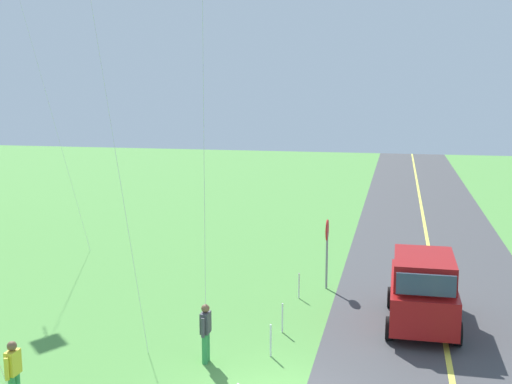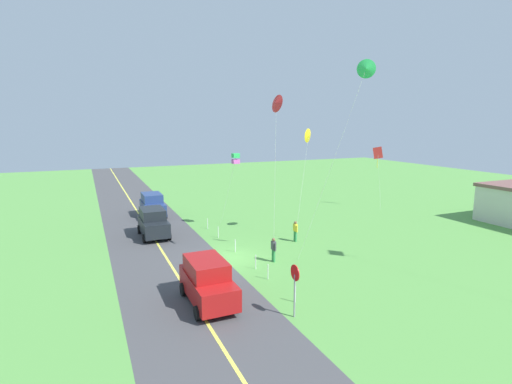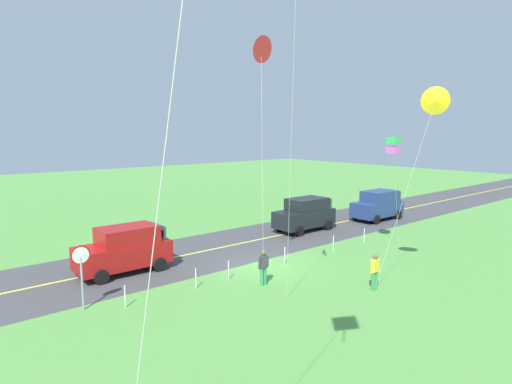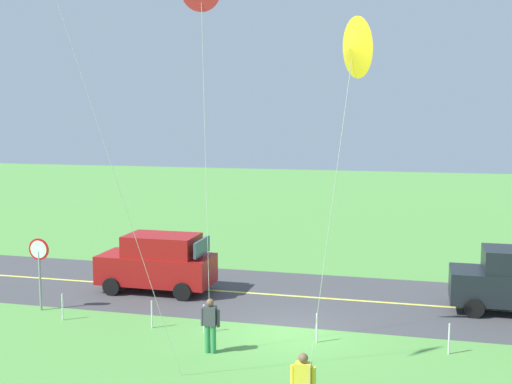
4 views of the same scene
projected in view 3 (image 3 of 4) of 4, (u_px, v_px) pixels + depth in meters
The scene contains 18 objects.
ground_plane at pixel (261, 266), 22.01m from camera, with size 120.00×120.00×0.10m, color #549342.
asphalt_road at pixel (217, 248), 25.05m from camera, with size 120.00×7.00×0.00m, color #424244.
road_centre_stripe at pixel (217, 248), 25.05m from camera, with size 120.00×0.16×0.00m, color #E5E04C.
car_suv_foreground at pixel (124, 249), 20.72m from camera, with size 4.40×2.12×2.24m.
car_parked_west_far at pixel (378, 205), 33.05m from camera, with size 4.40×2.12×2.24m.
car_parked_west_near at pixel (305, 214), 29.44m from camera, with size 4.40×2.12×2.24m.
stop_sign at pixel (81, 265), 16.21m from camera, with size 0.76×0.08×2.56m.
person_adult_near at pixel (263, 266), 18.98m from camera, with size 0.58×0.22×1.60m.
person_adult_companion at pixel (375, 271), 18.42m from camera, with size 0.58×0.22×1.60m.
kite_red_low at pixel (261, 50), 17.55m from camera, with size 1.14×0.53×10.69m.
kite_blue_mid at pixel (435, 101), 16.86m from camera, with size 1.57×2.21×8.56m.
kite_green_far at pixel (393, 146), 23.21m from camera, with size 2.40×0.98×6.47m.
fence_post_0 at pixel (364, 235), 26.30m from camera, with size 0.05×0.05×0.90m, color silver.
fence_post_1 at pixel (333, 243), 24.46m from camera, with size 0.05×0.05×0.90m, color silver.
fence_post_2 at pixel (285, 256), 22.05m from camera, with size 0.05×0.05×0.90m, color silver.
fence_post_3 at pixel (229, 270), 19.79m from camera, with size 0.05×0.05×0.90m, color silver.
fence_post_4 at pixel (196, 278), 18.67m from camera, with size 0.05×0.05×0.90m, color silver.
fence_post_5 at pixel (125, 296), 16.64m from camera, with size 0.05×0.05×0.90m, color silver.
Camera 3 is at (13.78, 16.18, 6.83)m, focal length 30.07 mm.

